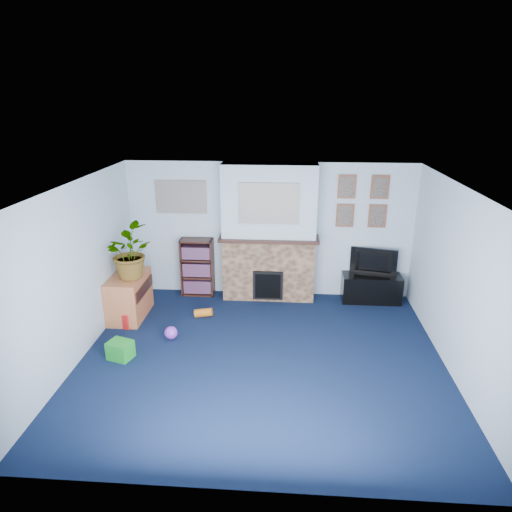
# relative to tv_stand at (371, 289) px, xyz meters

# --- Properties ---
(floor) EXTENTS (5.00, 4.50, 0.01)m
(floor) POSITION_rel_tv_stand_xyz_m (-1.82, -2.03, -0.23)
(floor) COLOR #0D1834
(floor) RESTS_ON ground
(ceiling) EXTENTS (5.00, 4.50, 0.01)m
(ceiling) POSITION_rel_tv_stand_xyz_m (-1.82, -2.03, 2.17)
(ceiling) COLOR white
(ceiling) RESTS_ON wall_back
(wall_back) EXTENTS (5.00, 0.04, 2.40)m
(wall_back) POSITION_rel_tv_stand_xyz_m (-1.82, 0.22, 0.97)
(wall_back) COLOR #AFC1D4
(wall_back) RESTS_ON ground
(wall_front) EXTENTS (5.00, 0.04, 2.40)m
(wall_front) POSITION_rel_tv_stand_xyz_m (-1.82, -4.28, 0.97)
(wall_front) COLOR #AFC1D4
(wall_front) RESTS_ON ground
(wall_left) EXTENTS (0.04, 4.50, 2.40)m
(wall_left) POSITION_rel_tv_stand_xyz_m (-4.32, -2.03, 0.97)
(wall_left) COLOR #AFC1D4
(wall_left) RESTS_ON ground
(wall_right) EXTENTS (0.04, 4.50, 2.40)m
(wall_right) POSITION_rel_tv_stand_xyz_m (0.68, -2.03, 0.97)
(wall_right) COLOR #AFC1D4
(wall_right) RESTS_ON ground
(chimney_breast) EXTENTS (1.72, 0.50, 2.40)m
(chimney_breast) POSITION_rel_tv_stand_xyz_m (-1.82, 0.02, 0.96)
(chimney_breast) COLOR brown
(chimney_breast) RESTS_ON ground
(collage_main) EXTENTS (1.00, 0.03, 0.68)m
(collage_main) POSITION_rel_tv_stand_xyz_m (-1.82, -0.19, 1.55)
(collage_main) COLOR gray
(collage_main) RESTS_ON chimney_breast
(collage_left) EXTENTS (0.90, 0.03, 0.58)m
(collage_left) POSITION_rel_tv_stand_xyz_m (-3.37, 0.21, 1.55)
(collage_left) COLOR gray
(collage_left) RESTS_ON wall_back
(portrait_tl) EXTENTS (0.30, 0.03, 0.40)m
(portrait_tl) POSITION_rel_tv_stand_xyz_m (-0.52, 0.20, 1.77)
(portrait_tl) COLOR brown
(portrait_tl) RESTS_ON wall_back
(portrait_tr) EXTENTS (0.30, 0.03, 0.40)m
(portrait_tr) POSITION_rel_tv_stand_xyz_m (0.03, 0.20, 1.77)
(portrait_tr) COLOR brown
(portrait_tr) RESTS_ON wall_back
(portrait_bl) EXTENTS (0.30, 0.03, 0.40)m
(portrait_bl) POSITION_rel_tv_stand_xyz_m (-0.52, 0.20, 1.27)
(portrait_bl) COLOR brown
(portrait_bl) RESTS_ON wall_back
(portrait_br) EXTENTS (0.30, 0.03, 0.40)m
(portrait_br) POSITION_rel_tv_stand_xyz_m (0.03, 0.20, 1.27)
(portrait_br) COLOR brown
(portrait_br) RESTS_ON wall_back
(tv_stand) EXTENTS (1.02, 0.43, 0.48)m
(tv_stand) POSITION_rel_tv_stand_xyz_m (0.00, 0.00, 0.00)
(tv_stand) COLOR black
(tv_stand) RESTS_ON ground
(television) EXTENTS (0.81, 0.29, 0.46)m
(television) POSITION_rel_tv_stand_xyz_m (0.00, 0.02, 0.49)
(television) COLOR black
(television) RESTS_ON tv_stand
(bookshelf) EXTENTS (0.58, 0.28, 1.05)m
(bookshelf) POSITION_rel_tv_stand_xyz_m (-3.10, 0.08, 0.28)
(bookshelf) COLOR black
(bookshelf) RESTS_ON ground
(sideboard) EXTENTS (0.51, 0.92, 0.71)m
(sideboard) POSITION_rel_tv_stand_xyz_m (-4.06, -0.88, 0.12)
(sideboard) COLOR #B8633B
(sideboard) RESTS_ON ground
(potted_plant) EXTENTS (0.98, 1.00, 0.84)m
(potted_plant) POSITION_rel_tv_stand_xyz_m (-4.01, -0.93, 0.91)
(potted_plant) COLOR #26661E
(potted_plant) RESTS_ON sideboard
(mantel_clock) EXTENTS (0.09, 0.05, 0.13)m
(mantel_clock) POSITION_rel_tv_stand_xyz_m (-1.88, -0.03, 1.00)
(mantel_clock) COLOR gold
(mantel_clock) RESTS_ON chimney_breast
(mantel_candle) EXTENTS (0.05, 0.05, 0.14)m
(mantel_candle) POSITION_rel_tv_stand_xyz_m (-1.59, -0.03, 1.01)
(mantel_candle) COLOR #B2BFC6
(mantel_candle) RESTS_ON chimney_breast
(mantel_teddy) EXTENTS (0.12, 0.12, 0.12)m
(mantel_teddy) POSITION_rel_tv_stand_xyz_m (-2.30, -0.03, 0.99)
(mantel_teddy) COLOR gray
(mantel_teddy) RESTS_ON chimney_breast
(mantel_can) EXTENTS (0.06, 0.06, 0.12)m
(mantel_can) POSITION_rel_tv_stand_xyz_m (-1.19, -0.03, 0.99)
(mantel_can) COLOR red
(mantel_can) RESTS_ON chimney_breast
(green_crate) EXTENTS (0.38, 0.34, 0.25)m
(green_crate) POSITION_rel_tv_stand_xyz_m (-3.77, -2.15, -0.08)
(green_crate) COLOR #198C26
(green_crate) RESTS_ON ground
(toy_ball) EXTENTS (0.20, 0.20, 0.20)m
(toy_ball) POSITION_rel_tv_stand_xyz_m (-3.20, -1.58, -0.14)
(toy_ball) COLOR purple
(toy_ball) RESTS_ON ground
(toy_block) EXTENTS (0.25, 0.25, 0.24)m
(toy_block) POSITION_rel_tv_stand_xyz_m (-4.00, -1.25, -0.12)
(toy_block) COLOR red
(toy_block) RESTS_ON ground
(toy_tube) EXTENTS (0.31, 0.14, 0.18)m
(toy_tube) POSITION_rel_tv_stand_xyz_m (-2.85, -0.83, -0.15)
(toy_tube) COLOR orange
(toy_tube) RESTS_ON ground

